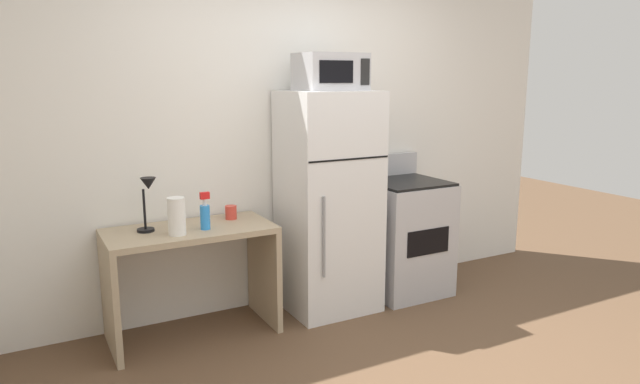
{
  "coord_description": "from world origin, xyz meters",
  "views": [
    {
      "loc": [
        -1.85,
        -2.24,
        1.73
      ],
      "look_at": [
        -0.04,
        1.1,
        0.96
      ],
      "focal_mm": 31.95,
      "sensor_mm": 36.0,
      "label": 1
    }
  ],
  "objects_px": {
    "paper_towel_roll": "(177,216)",
    "refrigerator": "(329,202)",
    "spray_bottle": "(205,215)",
    "microwave": "(330,72)",
    "desk_lamp": "(147,195)",
    "oven_range": "(404,236)",
    "coffee_mug": "(231,212)",
    "desk": "(191,262)"
  },
  "relations": [
    {
      "from": "refrigerator",
      "to": "microwave",
      "type": "xyz_separation_m",
      "value": [
        0.0,
        -0.02,
        0.95
      ]
    },
    {
      "from": "refrigerator",
      "to": "microwave",
      "type": "relative_size",
      "value": 3.55
    },
    {
      "from": "desk_lamp",
      "to": "spray_bottle",
      "type": "bearing_deg",
      "value": -19.41
    },
    {
      "from": "spray_bottle",
      "to": "paper_towel_roll",
      "type": "distance_m",
      "value": 0.2
    },
    {
      "from": "spray_bottle",
      "to": "refrigerator",
      "type": "relative_size",
      "value": 0.15
    },
    {
      "from": "spray_bottle",
      "to": "desk_lamp",
      "type": "bearing_deg",
      "value": 160.59
    },
    {
      "from": "microwave",
      "to": "oven_range",
      "type": "relative_size",
      "value": 0.42
    },
    {
      "from": "desk",
      "to": "microwave",
      "type": "xyz_separation_m",
      "value": [
        1.04,
        -0.04,
        1.25
      ]
    },
    {
      "from": "refrigerator",
      "to": "oven_range",
      "type": "distance_m",
      "value": 0.78
    },
    {
      "from": "desk_lamp",
      "to": "refrigerator",
      "type": "relative_size",
      "value": 0.22
    },
    {
      "from": "spray_bottle",
      "to": "refrigerator",
      "type": "distance_m",
      "value": 0.96
    },
    {
      "from": "desk_lamp",
      "to": "oven_range",
      "type": "distance_m",
      "value": 2.06
    },
    {
      "from": "paper_towel_roll",
      "to": "microwave",
      "type": "relative_size",
      "value": 0.52
    },
    {
      "from": "desk",
      "to": "coffee_mug",
      "type": "height_order",
      "value": "coffee_mug"
    },
    {
      "from": "coffee_mug",
      "to": "oven_range",
      "type": "distance_m",
      "value": 1.46
    },
    {
      "from": "oven_range",
      "to": "microwave",
      "type": "bearing_deg",
      "value": -178.81
    },
    {
      "from": "desk",
      "to": "spray_bottle",
      "type": "bearing_deg",
      "value": -42.23
    },
    {
      "from": "microwave",
      "to": "coffee_mug",
      "type": "bearing_deg",
      "value": 168.87
    },
    {
      "from": "desk",
      "to": "spray_bottle",
      "type": "height_order",
      "value": "spray_bottle"
    },
    {
      "from": "desk",
      "to": "desk_lamp",
      "type": "distance_m",
      "value": 0.53
    },
    {
      "from": "microwave",
      "to": "oven_range",
      "type": "distance_m",
      "value": 1.47
    },
    {
      "from": "microwave",
      "to": "spray_bottle",
      "type": "bearing_deg",
      "value": -177.59
    },
    {
      "from": "desk_lamp",
      "to": "refrigerator",
      "type": "bearing_deg",
      "value": -2.5
    },
    {
      "from": "desk_lamp",
      "to": "paper_towel_roll",
      "type": "xyz_separation_m",
      "value": [
        0.14,
        -0.16,
        -0.12
      ]
    },
    {
      "from": "desk_lamp",
      "to": "paper_towel_roll",
      "type": "height_order",
      "value": "desk_lamp"
    },
    {
      "from": "oven_range",
      "to": "refrigerator",
      "type": "bearing_deg",
      "value": 179.46
    },
    {
      "from": "coffee_mug",
      "to": "desk_lamp",
      "type": "bearing_deg",
      "value": -173.69
    },
    {
      "from": "desk_lamp",
      "to": "microwave",
      "type": "height_order",
      "value": "microwave"
    },
    {
      "from": "refrigerator",
      "to": "microwave",
      "type": "bearing_deg",
      "value": -89.67
    },
    {
      "from": "oven_range",
      "to": "coffee_mug",
      "type": "bearing_deg",
      "value": 174.89
    },
    {
      "from": "desk_lamp",
      "to": "oven_range",
      "type": "xyz_separation_m",
      "value": [
        1.99,
        -0.06,
        -0.52
      ]
    },
    {
      "from": "coffee_mug",
      "to": "oven_range",
      "type": "bearing_deg",
      "value": -5.11
    },
    {
      "from": "desk",
      "to": "microwave",
      "type": "height_order",
      "value": "microwave"
    },
    {
      "from": "spray_bottle",
      "to": "paper_towel_roll",
      "type": "xyz_separation_m",
      "value": [
        -0.2,
        -0.04,
        0.02
      ]
    },
    {
      "from": "coffee_mug",
      "to": "microwave",
      "type": "xyz_separation_m",
      "value": [
        0.72,
        -0.14,
        0.97
      ]
    },
    {
      "from": "coffee_mug",
      "to": "refrigerator",
      "type": "distance_m",
      "value": 0.73
    },
    {
      "from": "desk",
      "to": "microwave",
      "type": "distance_m",
      "value": 1.63
    },
    {
      "from": "paper_towel_roll",
      "to": "oven_range",
      "type": "height_order",
      "value": "oven_range"
    },
    {
      "from": "paper_towel_roll",
      "to": "refrigerator",
      "type": "bearing_deg",
      "value": 5.21
    },
    {
      "from": "desk_lamp",
      "to": "paper_towel_roll",
      "type": "distance_m",
      "value": 0.24
    },
    {
      "from": "microwave",
      "to": "paper_towel_roll",
      "type": "bearing_deg",
      "value": -175.83
    },
    {
      "from": "desk_lamp",
      "to": "coffee_mug",
      "type": "xyz_separation_m",
      "value": [
        0.58,
        0.06,
        -0.19
      ]
    }
  ]
}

